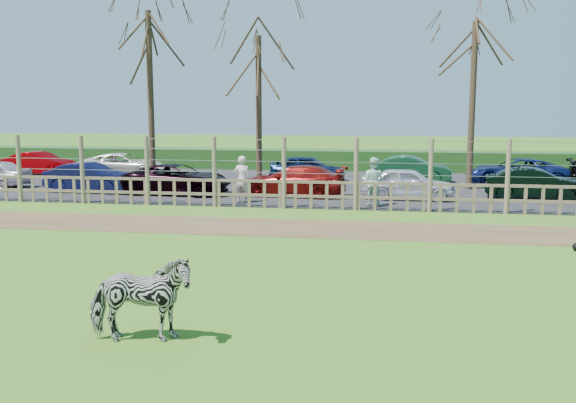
# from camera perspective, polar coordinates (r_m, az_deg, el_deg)

# --- Properties ---
(ground) EXTENTS (120.00, 120.00, 0.00)m
(ground) POSITION_cam_1_polar(r_m,az_deg,el_deg) (14.84, -5.34, -5.56)
(ground) COLOR olive
(ground) RESTS_ON ground
(dirt_strip) EXTENTS (34.00, 2.80, 0.01)m
(dirt_strip) POSITION_cam_1_polar(r_m,az_deg,el_deg) (19.12, -2.04, -2.28)
(dirt_strip) COLOR brown
(dirt_strip) RESTS_ON ground
(asphalt) EXTENTS (44.00, 13.00, 0.04)m
(asphalt) POSITION_cam_1_polar(r_m,az_deg,el_deg) (28.88, 1.72, 1.48)
(asphalt) COLOR #232326
(asphalt) RESTS_ON ground
(hedge) EXTENTS (46.00, 2.00, 1.10)m
(hedge) POSITION_cam_1_polar(r_m,az_deg,el_deg) (35.75, 3.13, 3.72)
(hedge) COLOR #1E4716
(hedge) RESTS_ON ground
(fence) EXTENTS (30.16, 0.16, 2.50)m
(fence) POSITION_cam_1_polar(r_m,az_deg,el_deg) (22.40, -0.35, 1.41)
(fence) COLOR brown
(fence) RESTS_ON ground
(tree_left) EXTENTS (4.80, 4.80, 7.88)m
(tree_left) POSITION_cam_1_polar(r_m,az_deg,el_deg) (28.35, -12.23, 12.49)
(tree_left) COLOR #3D2B1E
(tree_left) RESTS_ON ground
(tree_mid) EXTENTS (4.80, 4.80, 6.83)m
(tree_mid) POSITION_cam_1_polar(r_m,az_deg,el_deg) (28.02, -2.63, 11.19)
(tree_mid) COLOR #3D2B1E
(tree_mid) RESTS_ON ground
(tree_right) EXTENTS (4.80, 4.80, 7.35)m
(tree_right) POSITION_cam_1_polar(r_m,az_deg,el_deg) (28.19, 16.21, 11.61)
(tree_right) COLOR #3D2B1E
(tree_right) RESTS_ON ground
(zebra) EXTENTS (1.73, 1.05, 1.36)m
(zebra) POSITION_cam_1_polar(r_m,az_deg,el_deg) (10.16, -13.01, -8.49)
(zebra) COLOR gray
(zebra) RESTS_ON ground
(visitor_a) EXTENTS (0.68, 0.50, 1.72)m
(visitor_a) POSITION_cam_1_polar(r_m,az_deg,el_deg) (23.56, -4.09, 1.99)
(visitor_a) COLOR beige
(visitor_a) RESTS_ON asphalt
(visitor_b) EXTENTS (0.99, 0.86, 1.72)m
(visitor_b) POSITION_cam_1_polar(r_m,az_deg,el_deg) (23.00, 7.56, 1.77)
(visitor_b) COLOR silver
(visitor_b) RESTS_ON asphalt
(car_1) EXTENTS (3.70, 1.46, 1.20)m
(car_1) POSITION_cam_1_polar(r_m,az_deg,el_deg) (27.61, -17.18, 2.06)
(car_1) COLOR #0F113D
(car_1) RESTS_ON asphalt
(car_2) EXTENTS (4.44, 2.27, 1.20)m
(car_2) POSITION_cam_1_polar(r_m,az_deg,el_deg) (26.19, -9.80, 1.98)
(car_2) COLOR black
(car_2) RESTS_ON asphalt
(car_3) EXTENTS (4.27, 2.03, 1.20)m
(car_3) POSITION_cam_1_polar(r_m,az_deg,el_deg) (25.25, 0.51, 1.86)
(car_3) COLOR maroon
(car_3) RESTS_ON asphalt
(car_4) EXTENTS (3.58, 1.57, 1.20)m
(car_4) POSITION_cam_1_polar(r_m,az_deg,el_deg) (24.81, 10.64, 1.59)
(car_4) COLOR silver
(car_4) RESTS_ON asphalt
(car_5) EXTENTS (3.77, 1.70, 1.20)m
(car_5) POSITION_cam_1_polar(r_m,az_deg,el_deg) (25.94, 21.13, 1.46)
(car_5) COLOR black
(car_5) RESTS_ON asphalt
(car_7) EXTENTS (3.71, 1.49, 1.20)m
(car_7) POSITION_cam_1_polar(r_m,az_deg,el_deg) (34.74, -21.18, 3.15)
(car_7) COLOR #920105
(car_7) RESTS_ON asphalt
(car_8) EXTENTS (4.53, 2.51, 1.20)m
(car_8) POSITION_cam_1_polar(r_m,az_deg,el_deg) (32.60, -14.45, 3.13)
(car_8) COLOR silver
(car_8) RESTS_ON asphalt
(car_10) EXTENTS (3.64, 1.75, 1.20)m
(car_10) POSITION_cam_1_polar(r_m,az_deg,el_deg) (30.24, 1.75, 2.99)
(car_10) COLOR #0A173C
(car_10) RESTS_ON asphalt
(car_11) EXTENTS (3.74, 1.59, 1.20)m
(car_11) POSITION_cam_1_polar(r_m,az_deg,el_deg) (30.29, 10.93, 2.85)
(car_11) COLOR #174D2A
(car_11) RESTS_ON asphalt
(car_12) EXTENTS (4.36, 2.09, 1.20)m
(car_12) POSITION_cam_1_polar(r_m,az_deg,el_deg) (30.27, 19.61, 2.50)
(car_12) COLOR #111B51
(car_12) RESTS_ON asphalt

